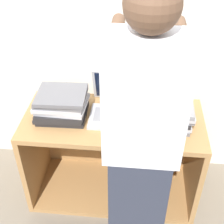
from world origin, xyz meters
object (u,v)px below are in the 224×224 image
at_px(laptop_stack_left, 61,104).
at_px(person, 141,148).
at_px(laptop_open, 114,106).
at_px(laptop_stack_right, 166,112).

relative_size(laptop_stack_left, person, 0.20).
height_order(laptop_open, laptop_stack_left, laptop_open).
bearing_deg(person, laptop_stack_right, 70.53).
bearing_deg(laptop_stack_right, laptop_open, 170.34).
relative_size(laptop_open, laptop_stack_right, 1.06).
bearing_deg(laptop_stack_left, laptop_stack_right, 0.08).
xyz_separation_m(laptop_stack_left, person, (0.55, -0.46, 0.08)).
distance_m(laptop_open, laptop_stack_left, 0.36).
distance_m(laptop_stack_left, laptop_stack_right, 0.71).
bearing_deg(laptop_stack_right, person, -109.47).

